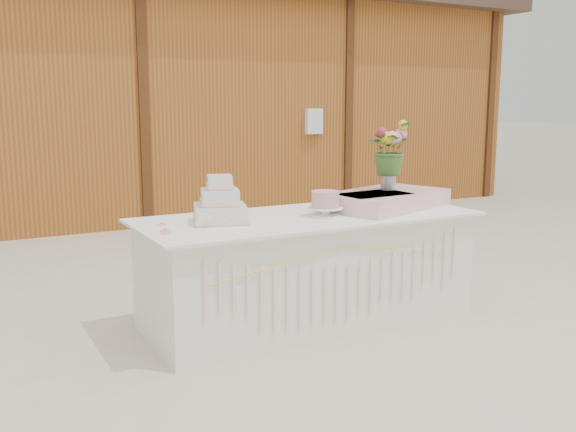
# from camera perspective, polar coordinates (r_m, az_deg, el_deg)

# --- Properties ---
(ground) EXTENTS (80.00, 80.00, 0.00)m
(ground) POSITION_cam_1_polar(r_m,az_deg,el_deg) (4.69, 1.77, -9.27)
(ground) COLOR beige
(ground) RESTS_ON ground
(barn) EXTENTS (12.60, 4.60, 3.30)m
(barn) POSITION_cam_1_polar(r_m,az_deg,el_deg) (10.06, -15.99, 10.34)
(barn) COLOR #94561F
(barn) RESTS_ON ground
(cake_table) EXTENTS (2.40, 1.00, 0.77)m
(cake_table) POSITION_cam_1_polar(r_m,az_deg,el_deg) (4.57, 1.83, -4.70)
(cake_table) COLOR white
(cake_table) RESTS_ON ground
(wedding_cake) EXTENTS (0.43, 0.43, 0.31)m
(wedding_cake) POSITION_cam_1_polar(r_m,az_deg,el_deg) (4.24, -6.05, 0.86)
(wedding_cake) COLOR silver
(wedding_cake) RESTS_ON cake_table
(pink_cake_stand) EXTENTS (0.25, 0.25, 0.18)m
(pink_cake_stand) POSITION_cam_1_polar(r_m,az_deg,el_deg) (4.46, 3.34, 1.24)
(pink_cake_stand) COLOR white
(pink_cake_stand) RESTS_ON cake_table
(satin_runner) EXTENTS (1.10, 0.84, 0.12)m
(satin_runner) POSITION_cam_1_polar(r_m,az_deg,el_deg) (4.87, 8.63, 1.45)
(satin_runner) COLOR beige
(satin_runner) RESTS_ON cake_table
(flower_vase) EXTENTS (0.12, 0.12, 0.16)m
(flower_vase) POSITION_cam_1_polar(r_m,az_deg,el_deg) (4.96, 8.89, 3.25)
(flower_vase) COLOR #B2B2B7
(flower_vase) RESTS_ON satin_runner
(bouquet) EXTENTS (0.47, 0.45, 0.40)m
(bouquet) POSITION_cam_1_polar(r_m,az_deg,el_deg) (4.94, 8.98, 6.51)
(bouquet) COLOR #426D2B
(bouquet) RESTS_ON flower_vase
(loose_flowers) EXTENTS (0.18, 0.33, 0.02)m
(loose_flowers) POSITION_cam_1_polar(r_m,az_deg,el_deg) (4.08, -11.21, -1.03)
(loose_flowers) COLOR pink
(loose_flowers) RESTS_ON cake_table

